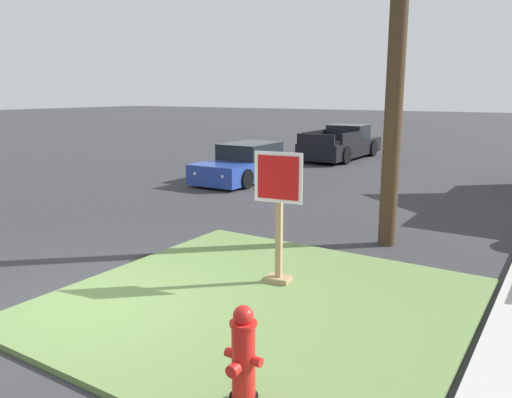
# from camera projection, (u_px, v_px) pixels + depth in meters

# --- Properties ---
(ground_plane) EXTENTS (160.00, 160.00, 0.00)m
(ground_plane) POSITION_uv_depth(u_px,v_px,m) (87.00, 310.00, 6.91)
(ground_plane) COLOR #333335
(grass_corner_patch) EXTENTS (5.41, 5.36, 0.08)m
(grass_corner_patch) POSITION_uv_depth(u_px,v_px,m) (259.00, 303.00, 7.07)
(grass_corner_patch) COLOR #668447
(grass_corner_patch) RESTS_ON ground
(fire_hydrant) EXTENTS (0.38, 0.34, 0.97)m
(fire_hydrant) POSITION_uv_depth(u_px,v_px,m) (243.00, 358.00, 4.61)
(fire_hydrant) COLOR black
(fire_hydrant) RESTS_ON grass_corner_patch
(stop_sign) EXTENTS (0.75, 0.33, 2.00)m
(stop_sign) POSITION_uv_depth(u_px,v_px,m) (279.00, 220.00, 7.54)
(stop_sign) COLOR #A3845B
(stop_sign) RESTS_ON grass_corner_patch
(manhole_cover) EXTENTS (0.70, 0.70, 0.02)m
(manhole_cover) POSITION_uv_depth(u_px,v_px,m) (152.00, 260.00, 8.98)
(manhole_cover) COLOR black
(manhole_cover) RESTS_ON ground
(parked_sedan_blue) EXTENTS (1.93, 4.46, 1.25)m
(parked_sedan_blue) POSITION_uv_depth(u_px,v_px,m) (248.00, 164.00, 17.17)
(parked_sedan_blue) COLOR #233D93
(parked_sedan_blue) RESTS_ON ground
(pickup_truck_black) EXTENTS (2.01, 5.36, 1.48)m
(pickup_truck_black) POSITION_uv_depth(u_px,v_px,m) (342.00, 145.00, 22.79)
(pickup_truck_black) COLOR black
(pickup_truck_black) RESTS_ON ground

